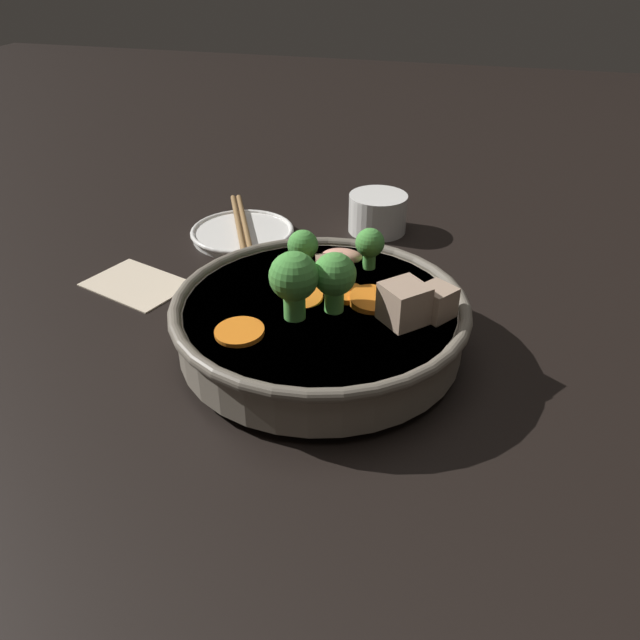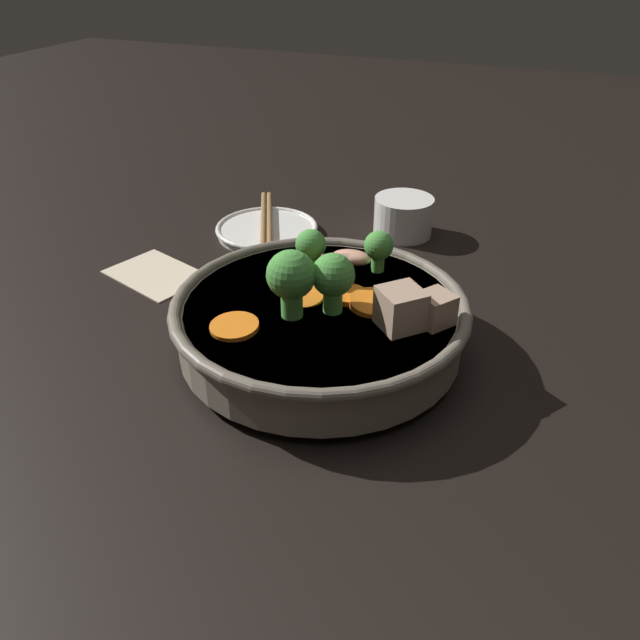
{
  "view_description": "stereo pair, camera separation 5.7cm",
  "coord_description": "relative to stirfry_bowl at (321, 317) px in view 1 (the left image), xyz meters",
  "views": [
    {
      "loc": [
        0.13,
        -0.47,
        0.34
      ],
      "look_at": [
        0.0,
        0.0,
        0.04
      ],
      "focal_mm": 35.0,
      "sensor_mm": 36.0,
      "label": 1
    },
    {
      "loc": [
        0.18,
        -0.45,
        0.34
      ],
      "look_at": [
        0.0,
        0.0,
        0.04
      ],
      "focal_mm": 35.0,
      "sensor_mm": 36.0,
      "label": 2
    }
  ],
  "objects": [
    {
      "name": "napkin",
      "position": [
        -0.23,
        0.07,
        -0.04
      ],
      "size": [
        0.13,
        0.11,
        0.0
      ],
      "color": "beige",
      "rests_on": "ground_plane"
    },
    {
      "name": "ground_plane",
      "position": [
        -0.0,
        -0.0,
        -0.04
      ],
      "size": [
        3.0,
        3.0,
        0.0
      ],
      "primitive_type": "plane",
      "color": "black"
    },
    {
      "name": "tea_cup",
      "position": [
        0.0,
        0.29,
        -0.01
      ],
      "size": [
        0.08,
        0.08,
        0.05
      ],
      "color": "white",
      "rests_on": "ground_plane"
    },
    {
      "name": "stirfry_bowl",
      "position": [
        0.0,
        0.0,
        0.0
      ],
      "size": [
        0.27,
        0.27,
        0.11
      ],
      "color": "slate",
      "rests_on": "ground_plane"
    },
    {
      "name": "chopsticks_pair",
      "position": [
        -0.16,
        0.22,
        -0.02
      ],
      "size": [
        0.1,
        0.19,
        0.01
      ],
      "color": "olive",
      "rests_on": "side_saucer"
    },
    {
      "name": "side_saucer",
      "position": [
        -0.16,
        0.22,
        -0.03
      ],
      "size": [
        0.13,
        0.13,
        0.01
      ],
      "color": "white",
      "rests_on": "ground_plane"
    }
  ]
}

